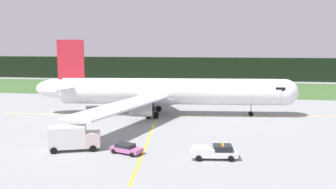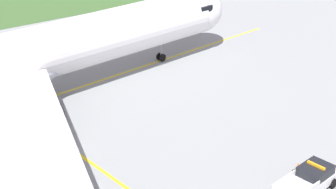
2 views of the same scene
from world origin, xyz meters
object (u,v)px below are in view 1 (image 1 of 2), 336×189
Objects in this scene: airliner at (166,92)px; ops_pickup_truck at (216,152)px; apron_cone at (227,151)px; catering_truck at (73,138)px; staff_car at (126,148)px.

ops_pickup_truck is at bearing -68.01° from airliner.
airliner reaches higher than apron_cone.
catering_truck is 9.19× the size of apron_cone.
airliner is 25.53m from staff_car.
staff_car is (7.43, -0.20, -1.08)m from catering_truck.
airliner is at bearing 70.51° from catering_truck.
ops_pickup_truck is 2.66m from apron_cone.
ops_pickup_truck is at bearing -2.12° from staff_car.
apron_cone is at bearing -63.26° from airliner.
ops_pickup_truck is 1.31× the size of staff_car.
catering_truck reaches higher than staff_car.
apron_cone is at bearing 7.38° from staff_car.
ops_pickup_truck is at bearing -1.88° from catering_truck.
airliner is at bearing 86.80° from staff_car.
ops_pickup_truck reaches higher than staff_car.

